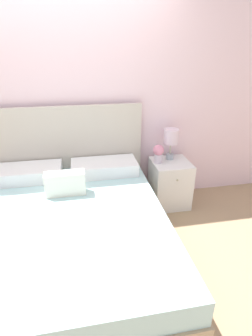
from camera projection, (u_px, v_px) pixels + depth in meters
ground_plane at (71, 203)px, 3.34m from camera, size 12.00×12.00×0.00m
wall_back at (61, 98)px, 2.85m from camera, size 8.00×0.06×2.60m
bed at (68, 231)px, 2.39m from camera, size 1.77×2.04×1.23m
nightstand at (170, 183)px, 3.22m from camera, size 0.44×0.45×0.57m
table_lamp at (171, 138)px, 3.07m from camera, size 0.18×0.18×0.37m
flower_vase at (159, 153)px, 3.04m from camera, size 0.13×0.13×0.22m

